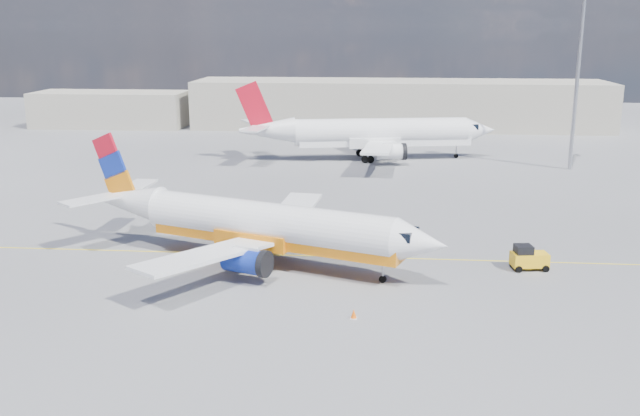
# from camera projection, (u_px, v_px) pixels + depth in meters

# --- Properties ---
(ground) EXTENTS (240.00, 240.00, 0.00)m
(ground) POSITION_uv_depth(u_px,v_px,m) (350.00, 270.00, 51.47)
(ground) COLOR #57575C
(ground) RESTS_ON ground
(taxi_line) EXTENTS (70.00, 0.15, 0.01)m
(taxi_line) POSITION_uv_depth(u_px,v_px,m) (352.00, 257.00, 54.36)
(taxi_line) COLOR yellow
(taxi_line) RESTS_ON ground
(terminal_main) EXTENTS (70.00, 14.00, 8.00)m
(terminal_main) POSITION_uv_depth(u_px,v_px,m) (399.00, 104.00, 122.43)
(terminal_main) COLOR #B2AB9A
(terminal_main) RESTS_ON ground
(terminal_annex) EXTENTS (26.00, 10.00, 6.00)m
(terminal_annex) POSITION_uv_depth(u_px,v_px,m) (111.00, 109.00, 123.95)
(terminal_annex) COLOR #B2AB9A
(terminal_annex) RESTS_ON ground
(main_jet) EXTENTS (29.46, 22.30, 8.99)m
(main_jet) POSITION_uv_depth(u_px,v_px,m) (258.00, 224.00, 52.27)
(main_jet) COLOR white
(main_jet) RESTS_ON ground
(second_jet) EXTENTS (34.35, 26.63, 10.37)m
(second_jet) POSITION_uv_depth(u_px,v_px,m) (373.00, 133.00, 93.10)
(second_jet) COLOR white
(second_jet) RESTS_ON ground
(gse_tug) EXTENTS (2.74, 1.92, 1.82)m
(gse_tug) POSITION_uv_depth(u_px,v_px,m) (528.00, 258.00, 51.44)
(gse_tug) COLOR black
(gse_tug) RESTS_ON ground
(traffic_cone) EXTENTS (0.42, 0.42, 0.59)m
(traffic_cone) POSITION_uv_depth(u_px,v_px,m) (354.00, 314.00, 42.90)
(traffic_cone) COLOR white
(traffic_cone) RESTS_ON ground
(floodlight_mast) EXTENTS (1.58, 1.58, 21.62)m
(floodlight_mast) POSITION_uv_depth(u_px,v_px,m) (579.00, 62.00, 84.26)
(floodlight_mast) COLOR #9E9EA6
(floodlight_mast) RESTS_ON ground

